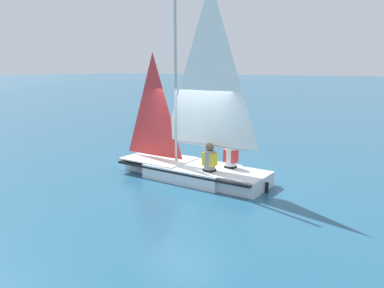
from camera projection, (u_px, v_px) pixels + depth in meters
name	position (u px, v px, depth m)	size (l,w,h in m)	color
ground_plane	(192.00, 178.00, 10.64)	(260.00, 260.00, 0.00)	#235675
sailboat_main	(193.00, 153.00, 10.48)	(1.55, 4.52, 5.38)	silver
sailor_helm	(210.00, 163.00, 9.87)	(0.30, 0.34, 1.16)	black
sailor_crew	(231.00, 160.00, 10.22)	(0.30, 0.34, 1.16)	black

